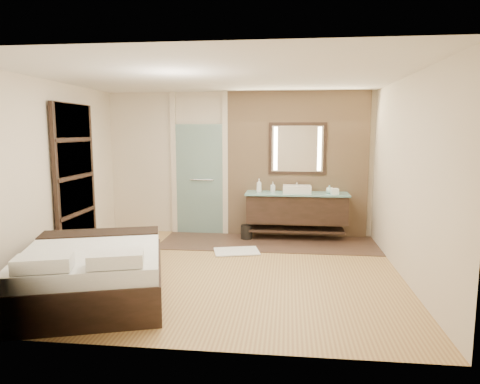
# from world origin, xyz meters

# --- Properties ---
(floor) EXTENTS (5.00, 5.00, 0.00)m
(floor) POSITION_xyz_m (0.00, 0.00, 0.00)
(floor) COLOR #9A6C40
(floor) RESTS_ON ground
(tile_strip) EXTENTS (3.80, 1.30, 0.01)m
(tile_strip) POSITION_xyz_m (0.60, 1.60, 0.01)
(tile_strip) COLOR #3D2B21
(tile_strip) RESTS_ON floor
(stone_wall) EXTENTS (2.60, 0.08, 2.70)m
(stone_wall) POSITION_xyz_m (1.10, 2.21, 1.35)
(stone_wall) COLOR tan
(stone_wall) RESTS_ON floor
(vanity) EXTENTS (1.85, 0.55, 0.88)m
(vanity) POSITION_xyz_m (1.10, 1.92, 0.58)
(vanity) COLOR black
(vanity) RESTS_ON stone_wall
(mirror_unit) EXTENTS (1.06, 0.04, 0.96)m
(mirror_unit) POSITION_xyz_m (1.10, 2.16, 1.65)
(mirror_unit) COLOR black
(mirror_unit) RESTS_ON stone_wall
(frosted_door) EXTENTS (1.10, 0.12, 2.70)m
(frosted_door) POSITION_xyz_m (-0.75, 2.20, 1.14)
(frosted_door) COLOR #ADDAD2
(frosted_door) RESTS_ON floor
(shoji_partition) EXTENTS (0.06, 1.20, 2.40)m
(shoji_partition) POSITION_xyz_m (-2.43, 0.60, 1.21)
(shoji_partition) COLOR black
(shoji_partition) RESTS_ON floor
(bed) EXTENTS (2.08, 2.34, 0.76)m
(bed) POSITION_xyz_m (-1.34, -1.16, 0.31)
(bed) COLOR black
(bed) RESTS_ON floor
(bath_mat) EXTENTS (0.82, 0.66, 0.02)m
(bath_mat) POSITION_xyz_m (0.12, 0.94, 0.02)
(bath_mat) COLOR white
(bath_mat) RESTS_ON floor
(waste_bin) EXTENTS (0.26, 0.26, 0.27)m
(waste_bin) POSITION_xyz_m (0.20, 1.80, 0.13)
(waste_bin) COLOR black
(waste_bin) RESTS_ON floor
(tissue_box) EXTENTS (0.14, 0.14, 0.10)m
(tissue_box) POSITION_xyz_m (1.76, 1.81, 0.92)
(tissue_box) COLOR white
(tissue_box) RESTS_ON vanity
(soap_bottle_a) EXTENTS (0.10, 0.10, 0.25)m
(soap_bottle_a) POSITION_xyz_m (0.41, 1.91, 0.99)
(soap_bottle_a) COLOR white
(soap_bottle_a) RESTS_ON vanity
(soap_bottle_b) EXTENTS (0.09, 0.09, 0.18)m
(soap_bottle_b) POSITION_xyz_m (0.66, 2.01, 0.96)
(soap_bottle_b) COLOR #B2B2B2
(soap_bottle_b) RESTS_ON vanity
(soap_bottle_c) EXTENTS (0.13, 0.13, 0.14)m
(soap_bottle_c) POSITION_xyz_m (1.68, 1.92, 0.94)
(soap_bottle_c) COLOR silver
(soap_bottle_c) RESTS_ON vanity
(cup) EXTENTS (0.14, 0.14, 0.09)m
(cup) POSITION_xyz_m (1.69, 2.02, 0.91)
(cup) COLOR white
(cup) RESTS_ON vanity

